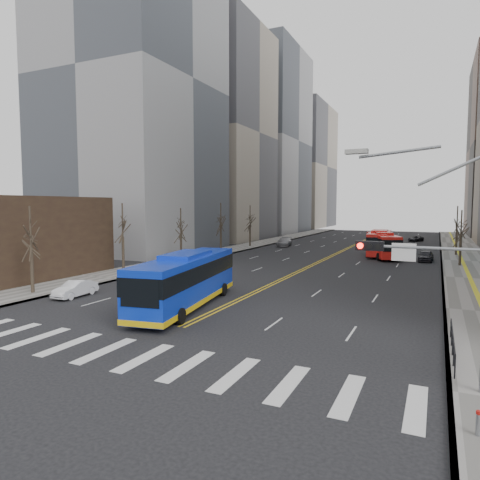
% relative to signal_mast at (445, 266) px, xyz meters
% --- Properties ---
extents(ground, '(220.00, 220.00, 0.00)m').
position_rel_signal_mast_xyz_m(ground, '(-13.77, -2.00, -4.86)').
color(ground, black).
extents(sidewalk_right, '(7.00, 130.00, 0.15)m').
position_rel_signal_mast_xyz_m(sidewalk_right, '(3.73, 43.00, -4.78)').
color(sidewalk_right, slate).
rests_on(sidewalk_right, ground).
extents(sidewalk_left, '(5.00, 130.00, 0.15)m').
position_rel_signal_mast_xyz_m(sidewalk_left, '(-30.27, 43.00, -4.78)').
color(sidewalk_left, slate).
rests_on(sidewalk_left, ground).
extents(crosswalk, '(26.70, 4.00, 0.01)m').
position_rel_signal_mast_xyz_m(crosswalk, '(-13.77, -2.00, -4.85)').
color(crosswalk, silver).
rests_on(crosswalk, ground).
extents(centerline, '(0.55, 100.00, 0.01)m').
position_rel_signal_mast_xyz_m(centerline, '(-13.77, 53.00, -4.85)').
color(centerline, gold).
rests_on(centerline, ground).
extents(office_towers, '(83.00, 134.00, 58.00)m').
position_rel_signal_mast_xyz_m(office_towers, '(-13.64, 66.51, 19.07)').
color(office_towers, gray).
rests_on(office_towers, ground).
extents(signal_mast, '(5.37, 0.37, 9.39)m').
position_rel_signal_mast_xyz_m(signal_mast, '(0.00, 0.00, 0.00)').
color(signal_mast, gray).
rests_on(signal_mast, ground).
extents(pedestrian_railing, '(0.06, 6.06, 1.02)m').
position_rel_signal_mast_xyz_m(pedestrian_railing, '(0.53, 4.00, -4.03)').
color(pedestrian_railing, black).
rests_on(pedestrian_railing, sidewalk_right).
extents(street_trees, '(35.20, 47.20, 7.60)m').
position_rel_signal_mast_xyz_m(street_trees, '(-20.94, 32.55, 0.02)').
color(street_trees, '#31271E').
rests_on(street_trees, ground).
extents(blue_bus, '(4.97, 13.62, 3.85)m').
position_rel_signal_mast_xyz_m(blue_bus, '(-16.17, 7.50, -2.84)').
color(blue_bus, '#0C2DBF').
rests_on(blue_bus, ground).
extents(red_bus_near, '(3.33, 11.69, 3.66)m').
position_rel_signal_mast_xyz_m(red_bus_near, '(-7.73, 45.93, -2.82)').
color(red_bus_near, red).
rests_on(red_bus_near, ground).
extents(red_bus_far, '(5.88, 11.38, 3.53)m').
position_rel_signal_mast_xyz_m(red_bus_far, '(-7.02, 43.36, -2.89)').
color(red_bus_far, red).
rests_on(red_bus_far, ground).
extents(car_white, '(1.55, 3.93, 1.27)m').
position_rel_signal_mast_xyz_m(car_white, '(-25.87, 6.69, -4.22)').
color(car_white, silver).
rests_on(car_white, ground).
extents(car_dark_mid, '(1.90, 4.25, 1.42)m').
position_rel_signal_mast_xyz_m(car_dark_mid, '(-1.50, 41.36, -4.15)').
color(car_dark_mid, black).
rests_on(car_dark_mid, ground).
extents(car_silver, '(2.80, 5.46, 1.51)m').
position_rel_signal_mast_xyz_m(car_silver, '(-24.68, 53.37, -4.10)').
color(car_silver, gray).
rests_on(car_silver, ground).
extents(car_dark_far, '(3.14, 4.38, 1.11)m').
position_rel_signal_mast_xyz_m(car_dark_far, '(-4.09, 73.91, -4.30)').
color(car_dark_far, black).
rests_on(car_dark_far, ground).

